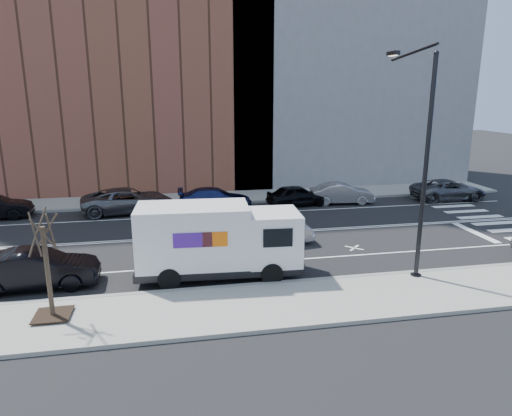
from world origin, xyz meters
name	(u,v)px	position (x,y,z in m)	size (l,w,h in m)	color
ground	(227,235)	(0.00, 0.00, 0.00)	(120.00, 120.00, 0.00)	black
sidewalk_near	(257,306)	(0.00, -8.80, 0.07)	(44.00, 3.60, 0.15)	gray
sidewalk_far	(211,198)	(0.00, 8.80, 0.07)	(44.00, 3.60, 0.15)	gray
curb_near	(249,286)	(0.00, -7.00, 0.08)	(44.00, 0.25, 0.17)	gray
curb_far	(214,204)	(0.00, 7.00, 0.08)	(44.00, 0.25, 0.17)	gray
crosswalk	(488,220)	(16.00, 0.00, 0.00)	(3.00, 14.00, 0.01)	white
road_markings	(227,235)	(0.00, 0.00, 0.00)	(40.00, 8.60, 0.01)	white
bldg_brick	(97,46)	(-8.00, 15.60, 11.00)	(26.00, 10.00, 22.00)	brown
bldg_concrete	(341,26)	(12.00, 15.60, 13.00)	(20.00, 10.00, 26.00)	slate
streetlight	(420,156)	(7.00, -6.91, 5.08)	(0.44, 4.02, 9.34)	black
street_tree	(49,281)	(-7.00, -8.40, 1.45)	(1.20, 1.20, 3.75)	black
fedex_van	(217,240)	(-1.07, -5.60, 1.63)	(6.94, 2.75, 3.11)	black
far_parked_c	(128,201)	(-5.60, 5.94, 0.80)	(2.65, 5.74, 1.60)	#55575D
far_parked_d	(215,198)	(0.00, 5.88, 0.71)	(1.98, 4.86, 1.41)	navy
far_parked_e	(297,195)	(5.60, 5.70, 0.71)	(1.69, 4.19, 1.43)	black
far_parked_f	(342,193)	(8.80, 5.71, 0.72)	(1.52, 4.35, 1.43)	#9C9CA0
far_parked_g	(448,190)	(16.80, 5.41, 0.73)	(2.41, 5.24, 1.46)	#4E5056
driving_sedan	(268,230)	(1.89, -1.88, 0.75)	(1.59, 4.56, 1.50)	#B4B4B9
near_parked_rear_a	(36,269)	(-8.23, -5.41, 0.78)	(1.65, 4.73, 1.56)	black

